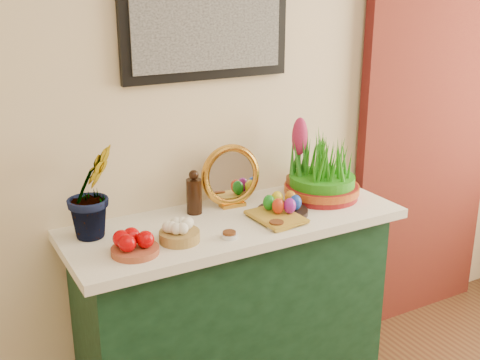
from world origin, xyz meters
The scene contains 13 objects.
sideboard centered at (-0.02, 2.00, 0.42)m, with size 1.30×0.45×0.85m, color #163C25.
tablecloth centered at (-0.02, 2.00, 0.87)m, with size 1.40×0.55×0.04m, color white.
hyacinth_green centered at (-0.58, 2.11, 1.13)m, with size 0.24×0.20×0.47m, color #28781E.
apple_bowl centered at (-0.50, 1.88, 0.93)m, with size 0.22×0.22×0.09m.
garlic_basket centered at (-0.31, 1.90, 0.93)m, with size 0.20×0.20×0.09m.
vinegar_cruet centered at (-0.14, 2.13, 0.97)m, with size 0.07×0.07×0.19m.
mirror centered at (0.03, 2.14, 1.02)m, with size 0.28×0.09×0.27m.
book centered at (0.03, 1.90, 0.91)m, with size 0.16×0.23×0.03m, color #B28A28.
spice_dish_left centered at (-0.14, 1.84, 0.90)m, with size 0.06×0.06×0.03m.
spice_dish_right centered at (0.07, 1.83, 0.90)m, with size 0.07×0.07×0.03m.
egg_plate centered at (0.17, 1.94, 0.92)m, with size 0.26×0.26×0.09m.
hyacinth_pink centered at (0.36, 2.10, 1.05)m, with size 0.11×0.11×0.36m.
wheatgrass_sabzeh centered at (0.44, 2.03, 1.01)m, with size 0.34×0.34×0.28m.
Camera 1 is at (-1.12, -0.01, 1.83)m, focal length 45.00 mm.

